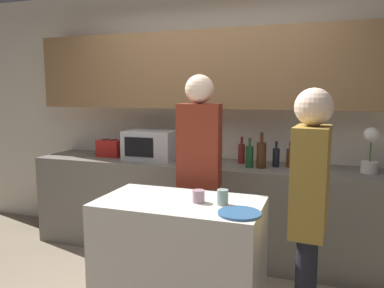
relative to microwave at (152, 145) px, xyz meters
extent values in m
cube|color=beige|center=(0.59, 0.33, 0.28)|extent=(6.40, 0.08, 2.70)
cube|color=olive|center=(0.59, 0.13, 0.75)|extent=(3.74, 0.32, 0.75)
cube|color=#6B665B|center=(0.59, -0.02, -0.61)|extent=(3.60, 0.62, 0.92)
cube|color=beige|center=(0.77, -1.21, -0.63)|extent=(1.10, 0.62, 0.89)
cube|color=#B7BABC|center=(0.00, 0.00, 0.00)|extent=(0.52, 0.38, 0.30)
cube|color=black|center=(-0.05, -0.19, 0.00)|extent=(0.31, 0.01, 0.19)
cube|color=#B21E19|center=(-0.50, 0.00, -0.06)|extent=(0.26, 0.16, 0.18)
cube|color=black|center=(-0.55, 0.00, 0.03)|extent=(0.02, 0.11, 0.01)
cube|color=black|center=(-0.45, 0.00, 0.03)|extent=(0.02, 0.11, 0.01)
cylinder|color=silver|center=(2.06, 0.00, -0.10)|extent=(0.14, 0.14, 0.10)
cylinder|color=#38662D|center=(2.06, 0.00, 0.04)|extent=(0.01, 0.01, 0.18)
sphere|color=silver|center=(2.06, 0.00, 0.18)|extent=(0.13, 0.13, 0.13)
cylinder|color=maroon|center=(0.93, 0.08, -0.06)|extent=(0.07, 0.07, 0.19)
cylinder|color=maroon|center=(0.93, 0.08, 0.07)|extent=(0.02, 0.02, 0.07)
cylinder|color=#194723|center=(1.04, -0.10, -0.05)|extent=(0.07, 0.07, 0.20)
cylinder|color=#194723|center=(1.04, -0.10, 0.09)|extent=(0.02, 0.02, 0.08)
cylinder|color=#472814|center=(1.14, -0.09, -0.03)|extent=(0.09, 0.09, 0.24)
cylinder|color=#472814|center=(1.14, -0.09, 0.13)|extent=(0.03, 0.03, 0.09)
cylinder|color=black|center=(1.26, 0.01, -0.06)|extent=(0.06, 0.06, 0.17)
cylinder|color=black|center=(1.26, 0.01, 0.06)|extent=(0.02, 0.02, 0.07)
cylinder|color=#472814|center=(1.39, 0.04, -0.06)|extent=(0.07, 0.07, 0.17)
cylinder|color=#472814|center=(1.39, 0.04, 0.05)|extent=(0.02, 0.02, 0.07)
cylinder|color=#2D5684|center=(1.21, -1.36, -0.17)|extent=(0.26, 0.26, 0.01)
cylinder|color=#A88296|center=(0.91, -1.21, -0.14)|extent=(0.08, 0.08, 0.08)
cylinder|color=#85A297|center=(1.07, -1.21, -0.13)|extent=(0.07, 0.07, 0.10)
cube|color=olive|center=(1.60, -1.27, 0.04)|extent=(0.22, 0.35, 0.63)
sphere|color=beige|center=(1.60, -1.27, 0.46)|extent=(0.21, 0.21, 0.21)
cylinder|color=black|center=(0.81, -0.63, -0.65)|extent=(0.11, 0.11, 0.85)
cylinder|color=black|center=(0.65, -0.65, -0.65)|extent=(0.11, 0.11, 0.85)
cube|color=maroon|center=(0.73, -0.64, 0.11)|extent=(0.35, 0.22, 0.67)
sphere|color=beige|center=(0.73, -0.64, 0.56)|extent=(0.23, 0.23, 0.23)
camera|label=1|loc=(1.65, -3.48, 0.54)|focal=35.00mm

